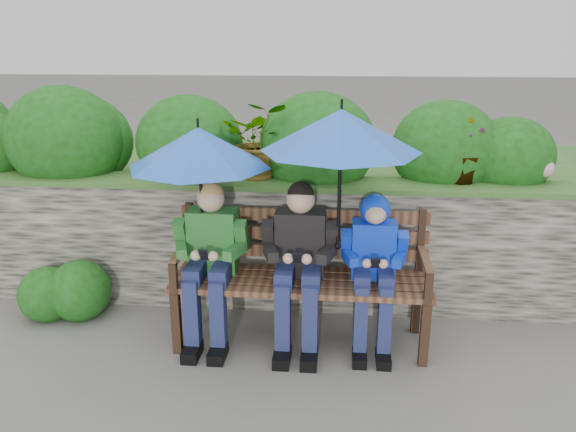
# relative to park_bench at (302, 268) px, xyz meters

# --- Properties ---
(ground) EXTENTS (60.00, 60.00, 0.00)m
(ground) POSITION_rel_park_bench_xyz_m (-0.09, -0.18, -0.54)
(ground) COLOR #5F5F5F
(ground) RESTS_ON ground
(garden_backdrop) EXTENTS (8.00, 2.87, 1.77)m
(garden_backdrop) POSITION_rel_park_bench_xyz_m (-0.22, 1.40, 0.10)
(garden_backdrop) COLOR #2E2B27
(garden_backdrop) RESTS_ON ground
(park_bench) EXTENTS (1.80, 0.53, 0.95)m
(park_bench) POSITION_rel_park_bench_xyz_m (0.00, 0.00, 0.00)
(park_bench) COLOR #301E14
(park_bench) RESTS_ON ground
(boy_left) EXTENTS (0.51, 0.59, 1.16)m
(boy_left) POSITION_rel_park_bench_xyz_m (-0.63, -0.09, 0.11)
(boy_left) COLOR #1C5D1B
(boy_left) RESTS_ON ground
(boy_middle) EXTENTS (0.52, 0.60, 1.17)m
(boy_middle) POSITION_rel_park_bench_xyz_m (-0.01, -0.09, 0.12)
(boy_middle) COLOR black
(boy_middle) RESTS_ON ground
(boy_right) EXTENTS (0.45, 0.55, 1.09)m
(boy_right) POSITION_rel_park_bench_xyz_m (0.50, -0.07, 0.12)
(boy_right) COLOR blue
(boy_right) RESTS_ON ground
(umbrella_left) EXTENTS (0.97, 0.97, 0.89)m
(umbrella_left) POSITION_rel_park_bench_xyz_m (-0.69, -0.05, 0.86)
(umbrella_left) COLOR blue
(umbrella_left) RESTS_ON ground
(umbrella_right) EXTENTS (1.04, 1.04, 1.00)m
(umbrella_right) POSITION_rel_park_bench_xyz_m (0.25, -0.10, 0.99)
(umbrella_right) COLOR blue
(umbrella_right) RESTS_ON ground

